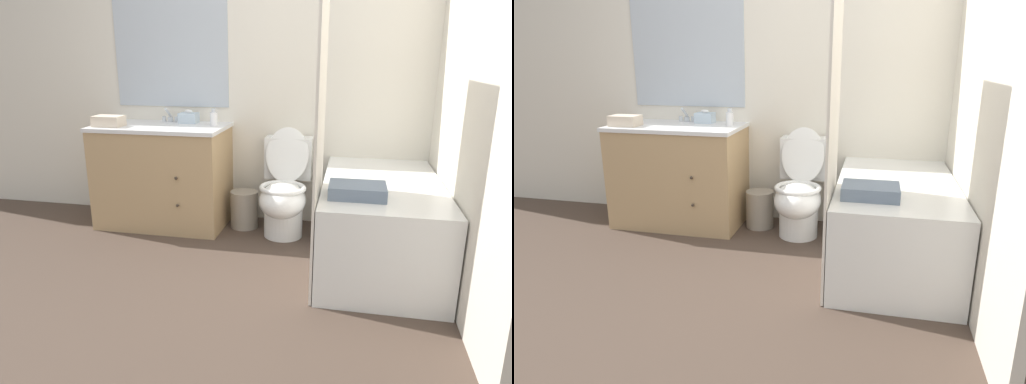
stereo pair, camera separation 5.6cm
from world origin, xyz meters
TOP-DOWN VIEW (x-y plane):
  - ground_plane at (0.00, 0.00)m, footprint 14.00×14.00m
  - wall_back at (-0.01, 1.61)m, footprint 8.00×0.06m
  - wall_right at (1.33, 0.79)m, footprint 0.05×2.59m
  - vanity_cabinet at (-0.78, 1.30)m, footprint 1.04×0.61m
  - sink_faucet at (-0.78, 1.49)m, footprint 0.14×0.12m
  - toilet at (0.22, 1.26)m, footprint 0.37×0.63m
  - bathtub at (0.92, 0.89)m, footprint 0.75×1.40m
  - shower_curtain at (0.53, 0.48)m, footprint 0.01×0.57m
  - wastebasket at (-0.12, 1.34)m, footprint 0.22×0.22m
  - tissue_box at (-0.61, 1.46)m, footprint 0.15×0.12m
  - soap_dispenser at (-0.37, 1.37)m, footprint 0.06×0.06m
  - hand_towel_folded at (-1.15, 1.16)m, footprint 0.22×0.16m
  - bath_towel_folded at (0.76, 0.51)m, footprint 0.32×0.25m

SIDE VIEW (x-z plane):
  - ground_plane at x=0.00m, z-range 0.00..0.00m
  - wastebasket at x=-0.12m, z-range 0.00..0.30m
  - bathtub at x=0.92m, z-range 0.00..0.57m
  - toilet at x=0.22m, z-range -0.07..0.75m
  - vanity_cabinet at x=-0.78m, z-range 0.01..0.83m
  - bath_towel_folded at x=0.76m, z-range 0.57..0.64m
  - sink_faucet at x=-0.78m, z-range 0.80..0.92m
  - hand_towel_folded at x=-1.15m, z-range 0.82..0.90m
  - tissue_box at x=-0.61m, z-range 0.81..0.92m
  - soap_dispenser at x=-0.37m, z-range 0.81..0.95m
  - shower_curtain at x=0.53m, z-range 0.01..1.99m
  - wall_right at x=1.33m, z-range 0.00..2.50m
  - wall_back at x=-0.01m, z-range 0.00..2.50m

